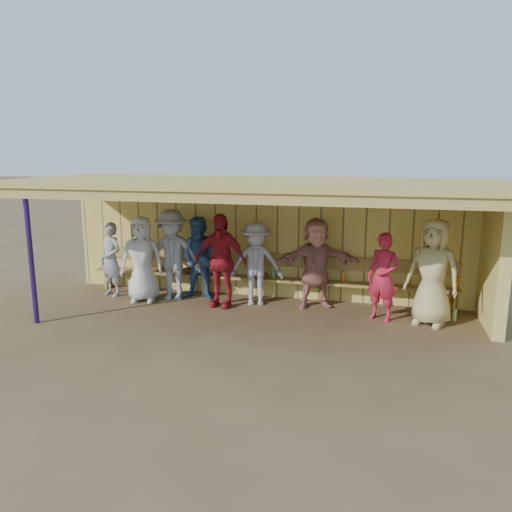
% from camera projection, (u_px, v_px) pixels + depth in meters
% --- Properties ---
extents(ground, '(90.00, 90.00, 0.00)m').
position_uv_depth(ground, '(251.00, 314.00, 9.37)').
color(ground, brown).
rests_on(ground, ground).
extents(player_a, '(0.67, 0.56, 1.56)m').
position_uv_depth(player_a, '(111.00, 259.00, 10.47)').
color(player_a, '#94939B').
rests_on(player_a, ground).
extents(player_b, '(0.96, 0.75, 1.75)m').
position_uv_depth(player_b, '(142.00, 259.00, 10.07)').
color(player_b, silver).
rests_on(player_b, ground).
extents(player_c, '(0.85, 0.67, 1.71)m').
position_uv_depth(player_c, '(201.00, 258.00, 10.21)').
color(player_c, '#33528D').
rests_on(player_c, ground).
extents(player_d, '(1.13, 0.59, 1.84)m').
position_uv_depth(player_d, '(220.00, 260.00, 9.71)').
color(player_d, '#A91B24').
rests_on(player_d, ground).
extents(player_e, '(1.21, 0.89, 1.67)m').
position_uv_depth(player_e, '(256.00, 263.00, 9.83)').
color(player_e, '#9D9AA3').
rests_on(player_e, ground).
extents(player_f, '(1.72, 1.04, 1.76)m').
position_uv_depth(player_f, '(316.00, 263.00, 9.67)').
color(player_f, '#B87368').
rests_on(player_f, ground).
extents(player_g, '(0.69, 0.58, 1.60)m').
position_uv_depth(player_g, '(383.00, 277.00, 8.93)').
color(player_g, '#BE1E38').
rests_on(player_g, ground).
extents(player_h, '(1.08, 0.91, 1.89)m').
position_uv_depth(player_h, '(433.00, 272.00, 8.65)').
color(player_h, tan).
rests_on(player_h, ground).
extents(player_extra, '(1.28, 0.83, 1.87)m').
position_uv_depth(player_extra, '(172.00, 255.00, 10.16)').
color(player_extra, gray).
rests_on(player_extra, ground).
extents(dugout_structure, '(8.80, 3.20, 2.50)m').
position_uv_depth(dugout_structure, '(280.00, 221.00, 9.58)').
color(dugout_structure, '#DEC55E').
rests_on(dugout_structure, ground).
extents(bench, '(7.60, 0.34, 0.93)m').
position_uv_depth(bench, '(265.00, 273.00, 10.32)').
color(bench, '#A88848').
rests_on(bench, ground).
extents(dugout_equipment, '(6.23, 0.62, 0.80)m').
position_uv_depth(dugout_equipment, '(239.00, 275.00, 10.34)').
color(dugout_equipment, '#D45E18').
rests_on(dugout_equipment, ground).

